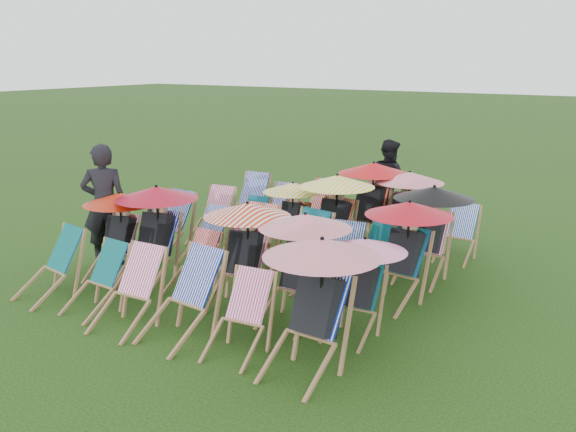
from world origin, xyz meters
The scene contains 33 objects.
ground centered at (0.00, 0.00, 0.00)m, with size 100.00×100.00×0.00m, color black.
deckchair_0 centered at (-2.01, -2.21, 0.47)m, with size 0.76×0.95×0.94m.
deckchair_1 centered at (-1.12, -2.20, 0.43)m, with size 0.63×0.84×0.87m.
deckchair_2 centered at (-0.40, -2.33, 0.47)m, with size 0.66×0.90×0.95m.
deckchair_3 centered at (0.36, -2.23, 0.51)m, with size 0.78×1.01×1.02m.
deckchair_4 centered at (1.16, -2.18, 0.44)m, with size 0.65×0.86×0.88m.
deckchair_5 centered at (2.05, -2.14, 0.75)m, with size 1.20×1.26×1.43m.
deckchair_6 centered at (-1.91, -1.10, 0.66)m, with size 1.06×1.14×1.26m.
deckchair_7 centered at (-1.30, -0.99, 0.74)m, with size 1.18×1.27×1.40m.
deckchair_8 centered at (-0.51, -1.03, 0.42)m, with size 0.58×0.79×0.83m.
deckchair_9 centered at (0.31, -0.98, 0.71)m, with size 1.14×1.24×1.35m.
deckchair_10 centered at (1.22, -1.07, 0.71)m, with size 1.14×1.18×1.35m.
deckchair_11 centered at (2.02, -1.05, 0.61)m, with size 0.98×1.02×1.17m.
deckchair_12 centered at (-2.08, 0.12, 0.50)m, with size 0.73×0.97×1.01m.
deckchair_13 centered at (-1.23, 0.08, 0.44)m, with size 0.61×0.83×0.87m.
deckchair_14 centered at (-0.37, 0.10, 0.50)m, with size 0.69×0.94×0.99m.
deckchair_15 centered at (0.49, 0.08, 0.51)m, with size 0.83×1.04×1.02m.
deckchair_16 centered at (1.17, 0.11, 0.46)m, with size 0.72×0.92×0.93m.
deckchair_17 centered at (2.03, 0.18, 0.72)m, with size 1.15×1.22×1.37m.
deckchair_18 centered at (-1.93, 1.13, 0.47)m, with size 0.71×0.92×0.93m.
deckchair_19 centered at (-1.18, 1.18, 0.41)m, with size 0.56×0.77×0.83m.
deckchair_20 centered at (-0.43, 1.28, 0.62)m, with size 0.99×1.04×1.17m.
deckchair_21 centered at (0.42, 1.19, 0.74)m, with size 1.18×1.23×1.40m.
deckchair_22 centered at (1.22, 1.12, 0.43)m, with size 0.68×0.86×0.85m.
deckchair_23 centered at (1.98, 1.25, 0.73)m, with size 1.16×1.21×1.38m.
deckchair_24 centered at (-2.04, 2.37, 0.49)m, with size 0.72×0.95×0.98m.
deckchair_25 centered at (-1.30, 2.37, 0.43)m, with size 0.69×0.87×0.85m.
deckchair_26 centered at (-0.49, 2.31, 0.50)m, with size 0.70×0.96×1.01m.
deckchair_27 centered at (0.48, 2.41, 0.75)m, with size 1.20×1.27×1.43m.
deckchair_28 centered at (1.17, 2.36, 0.71)m, with size 1.13×1.22×1.34m.
deckchair_29 centered at (2.07, 2.42, 0.43)m, with size 0.57×0.80×0.86m.
person_left centered at (-2.50, -0.75, 0.96)m, with size 0.70×0.46×1.91m, color black.
person_rear centered at (0.18, 3.97, 0.83)m, with size 0.80×0.63×1.65m, color black.
Camera 1 is at (5.11, -7.37, 3.19)m, focal length 40.00 mm.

